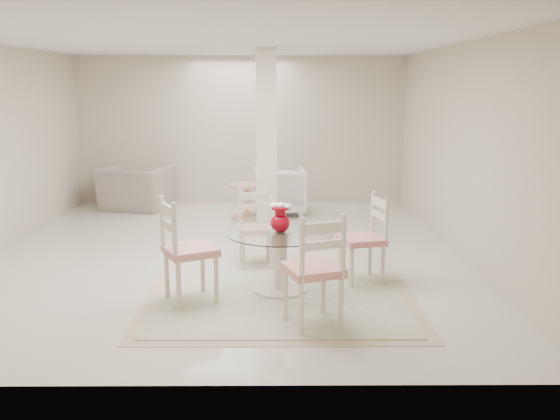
{
  "coord_description": "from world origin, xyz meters",
  "views": [
    {
      "loc": [
        0.65,
        -7.49,
        2.16
      ],
      "look_at": [
        0.68,
        -1.26,
        0.85
      ],
      "focal_mm": 38.0,
      "sensor_mm": 36.0,
      "label": 1
    }
  ],
  "objects_px": {
    "column": "(267,142)",
    "armchair_white": "(280,191)",
    "dining_chair_east": "(368,232)",
    "red_vase": "(280,218)",
    "dining_chair_north": "(255,222)",
    "side_table": "(247,202)",
    "recliner_taupe": "(135,188)",
    "dining_chair_south": "(316,262)",
    "dining_chair_west": "(183,243)",
    "dining_table": "(280,262)"
  },
  "relations": [
    {
      "from": "dining_chair_east",
      "to": "dining_chair_south",
      "type": "relative_size",
      "value": 0.93
    },
    {
      "from": "dining_chair_west",
      "to": "side_table",
      "type": "height_order",
      "value": "dining_chair_west"
    },
    {
      "from": "dining_table",
      "to": "red_vase",
      "type": "height_order",
      "value": "red_vase"
    },
    {
      "from": "dining_chair_south",
      "to": "red_vase",
      "type": "bearing_deg",
      "value": -91.97
    },
    {
      "from": "dining_chair_north",
      "to": "side_table",
      "type": "bearing_deg",
      "value": 87.58
    },
    {
      "from": "dining_table",
      "to": "red_vase",
      "type": "xyz_separation_m",
      "value": [
        0.0,
        0.0,
        0.47
      ]
    },
    {
      "from": "armchair_white",
      "to": "recliner_taupe",
      "type": "bearing_deg",
      "value": -12.79
    },
    {
      "from": "red_vase",
      "to": "dining_chair_south",
      "type": "xyz_separation_m",
      "value": [
        0.32,
        -0.98,
        -0.18
      ]
    },
    {
      "from": "column",
      "to": "recliner_taupe",
      "type": "bearing_deg",
      "value": 145.9
    },
    {
      "from": "red_vase",
      "to": "dining_chair_south",
      "type": "distance_m",
      "value": 1.05
    },
    {
      "from": "dining_chair_west",
      "to": "side_table",
      "type": "relative_size",
      "value": 2.08
    },
    {
      "from": "dining_chair_east",
      "to": "side_table",
      "type": "relative_size",
      "value": 1.92
    },
    {
      "from": "dining_chair_south",
      "to": "recliner_taupe",
      "type": "relative_size",
      "value": 1.01
    },
    {
      "from": "dining_chair_north",
      "to": "dining_chair_south",
      "type": "bearing_deg",
      "value": -79.91
    },
    {
      "from": "dining_chair_north",
      "to": "armchair_white",
      "type": "xyz_separation_m",
      "value": [
        0.32,
        2.99,
        -0.14
      ]
    },
    {
      "from": "dining_chair_east",
      "to": "dining_table",
      "type": "bearing_deg",
      "value": -86.6
    },
    {
      "from": "dining_chair_north",
      "to": "recliner_taupe",
      "type": "relative_size",
      "value": 0.88
    },
    {
      "from": "column",
      "to": "dining_chair_west",
      "type": "relative_size",
      "value": 2.26
    },
    {
      "from": "column",
      "to": "recliner_taupe",
      "type": "relative_size",
      "value": 2.32
    },
    {
      "from": "recliner_taupe",
      "to": "side_table",
      "type": "bearing_deg",
      "value": 173.71
    },
    {
      "from": "dining_chair_south",
      "to": "recliner_taupe",
      "type": "xyz_separation_m",
      "value": [
        -2.87,
        5.35,
        -0.24
      ]
    },
    {
      "from": "dining_chair_east",
      "to": "armchair_white",
      "type": "relative_size",
      "value": 1.27
    },
    {
      "from": "dining_chair_north",
      "to": "dining_table",
      "type": "bearing_deg",
      "value": -80.33
    },
    {
      "from": "dining_table",
      "to": "recliner_taupe",
      "type": "xyz_separation_m",
      "value": [
        -2.56,
        4.37,
        0.05
      ]
    },
    {
      "from": "dining_chair_east",
      "to": "dining_chair_west",
      "type": "relative_size",
      "value": 0.92
    },
    {
      "from": "dining_table",
      "to": "dining_chair_west",
      "type": "bearing_deg",
      "value": -161.51
    },
    {
      "from": "red_vase",
      "to": "dining_chair_north",
      "type": "distance_m",
      "value": 1.05
    },
    {
      "from": "armchair_white",
      "to": "column",
      "type": "bearing_deg",
      "value": 76.61
    },
    {
      "from": "dining_chair_south",
      "to": "recliner_taupe",
      "type": "bearing_deg",
      "value": -81.57
    },
    {
      "from": "column",
      "to": "dining_chair_east",
      "type": "xyz_separation_m",
      "value": [
        1.16,
        -2.45,
        -0.77
      ]
    },
    {
      "from": "armchair_white",
      "to": "side_table",
      "type": "height_order",
      "value": "armchair_white"
    },
    {
      "from": "column",
      "to": "dining_chair_south",
      "type": "relative_size",
      "value": 2.29
    },
    {
      "from": "column",
      "to": "side_table",
      "type": "height_order",
      "value": "column"
    },
    {
      "from": "red_vase",
      "to": "dining_chair_east",
      "type": "bearing_deg",
      "value": 17.35
    },
    {
      "from": "recliner_taupe",
      "to": "side_table",
      "type": "distance_m",
      "value": 2.17
    },
    {
      "from": "dining_table",
      "to": "dining_chair_west",
      "type": "distance_m",
      "value": 1.07
    },
    {
      "from": "dining_chair_east",
      "to": "dining_chair_west",
      "type": "bearing_deg",
      "value": -86.12
    },
    {
      "from": "dining_chair_north",
      "to": "armchair_white",
      "type": "relative_size",
      "value": 1.18
    },
    {
      "from": "column",
      "to": "dining_chair_north",
      "type": "height_order",
      "value": "column"
    },
    {
      "from": "dining_chair_east",
      "to": "armchair_white",
      "type": "bearing_deg",
      "value": -179.49
    },
    {
      "from": "armchair_white",
      "to": "side_table",
      "type": "xyz_separation_m",
      "value": [
        -0.55,
        -0.36,
        -0.13
      ]
    },
    {
      "from": "dining_chair_south",
      "to": "side_table",
      "type": "bearing_deg",
      "value": -99.36
    },
    {
      "from": "red_vase",
      "to": "dining_chair_north",
      "type": "relative_size",
      "value": 0.31
    },
    {
      "from": "column",
      "to": "armchair_white",
      "type": "relative_size",
      "value": 3.12
    },
    {
      "from": "dining_chair_east",
      "to": "armchair_white",
      "type": "xyz_separation_m",
      "value": [
        -0.96,
        3.66,
        -0.19
      ]
    },
    {
      "from": "dining_chair_east",
      "to": "dining_chair_south",
      "type": "bearing_deg",
      "value": -41.25
    },
    {
      "from": "armchair_white",
      "to": "dining_chair_east",
      "type": "bearing_deg",
      "value": 100.81
    },
    {
      "from": "recliner_taupe",
      "to": "armchair_white",
      "type": "height_order",
      "value": "armchair_white"
    },
    {
      "from": "side_table",
      "to": "recliner_taupe",
      "type": "bearing_deg",
      "value": 159.25
    },
    {
      "from": "red_vase",
      "to": "side_table",
      "type": "xyz_separation_m",
      "value": [
        -0.53,
        3.6,
        -0.54
      ]
    }
  ]
}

